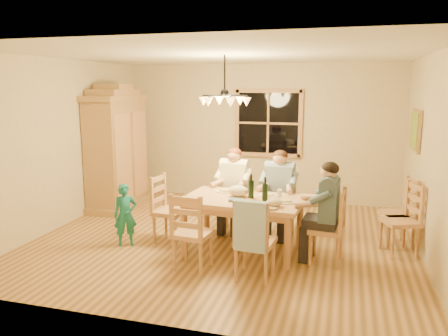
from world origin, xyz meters
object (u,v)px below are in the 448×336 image
(armoire, at_px, (117,152))
(dining_table, at_px, (243,206))
(adult_slate_man, at_px, (328,200))
(chair_far_left, at_px, (234,212))
(chair_spare_front, at_px, (399,232))
(wine_bottle_a, at_px, (251,186))
(chair_end_right, at_px, (326,240))
(chair_far_right, at_px, (279,217))
(adult_plaid_man, at_px, (279,183))
(adult_woman, at_px, (234,179))
(chair_end_left, at_px, (170,221))
(wine_bottle_b, at_px, (265,189))
(chair_near_left, at_px, (193,245))
(chandelier, at_px, (225,100))
(chair_near_right, at_px, (255,254))
(chair_spare_back, at_px, (396,225))
(child, at_px, (125,215))

(armoire, height_order, dining_table, armoire)
(dining_table, distance_m, adult_slate_man, 1.15)
(chair_far_left, xyz_separation_m, chair_spare_front, (2.41, -0.30, 0.00))
(dining_table, bearing_deg, wine_bottle_a, 23.64)
(chair_far_left, xyz_separation_m, chair_end_right, (1.46, -0.90, 0.00))
(dining_table, xyz_separation_m, chair_far_right, (0.38, 0.74, -0.35))
(armoire, bearing_deg, adult_plaid_man, -14.98)
(adult_woman, bearing_deg, wine_bottle_a, 124.98)
(chair_end_left, bearing_deg, wine_bottle_b, 87.31)
(wine_bottle_a, relative_size, chair_spare_front, 0.33)
(chair_end_right, relative_size, adult_slate_man, 1.13)
(chair_near_left, height_order, wine_bottle_a, wine_bottle_a)
(chair_far_right, height_order, adult_woman, adult_woman)
(chandelier, xyz_separation_m, chair_far_left, (0.04, 0.39, -1.77))
(chair_near_left, height_order, chair_near_right, same)
(armoire, height_order, chair_spare_back, armoire)
(chair_near_right, distance_m, adult_woman, 1.82)
(chair_far_right, height_order, chair_end_left, same)
(chair_spare_front, bearing_deg, chair_far_right, 61.01)
(wine_bottle_b, height_order, chair_spare_back, wine_bottle_b)
(armoire, relative_size, adult_woman, 2.63)
(dining_table, height_order, adult_slate_man, adult_slate_man)
(chair_far_left, xyz_separation_m, wine_bottle_a, (0.44, -0.76, 0.62))
(chair_spare_back, bearing_deg, chair_far_left, 75.38)
(chair_far_right, distance_m, child, 2.28)
(wine_bottle_a, bearing_deg, adult_woman, 119.89)
(chair_far_right, distance_m, adult_slate_man, 1.24)
(chair_near_left, relative_size, chair_near_right, 1.00)
(chair_near_left, height_order, child, chair_near_left)
(chair_near_left, height_order, adult_woman, adult_woman)
(chair_far_left, height_order, chair_far_right, same)
(chair_far_right, xyz_separation_m, child, (-2.06, -0.96, 0.15))
(chair_spare_front, bearing_deg, adult_woman, 61.86)
(wine_bottle_a, bearing_deg, chair_end_left, 177.34)
(chair_far_left, bearing_deg, wine_bottle_b, 131.16)
(armoire, relative_size, chair_far_right, 2.32)
(armoire, relative_size, dining_table, 1.35)
(adult_woman, xyz_separation_m, adult_plaid_man, (0.72, -0.06, 0.00))
(chandelier, height_order, chair_far_right, chandelier)
(chair_end_right, xyz_separation_m, wine_bottle_a, (-1.03, 0.14, 0.62))
(chair_spare_front, bearing_deg, wine_bottle_a, 82.04)
(wine_bottle_a, xyz_separation_m, wine_bottle_b, (0.22, -0.14, 0.00))
(chair_end_left, distance_m, chair_spare_back, 3.28)
(adult_woman, bearing_deg, adult_plaid_man, 180.00)
(chair_end_left, distance_m, wine_bottle_b, 1.58)
(adult_plaid_man, bearing_deg, chair_spare_front, 177.13)
(chair_spare_back, bearing_deg, adult_plaid_man, 77.89)
(wine_bottle_b, bearing_deg, chair_spare_back, 27.97)
(adult_slate_man, relative_size, child, 0.97)
(chandelier, distance_m, chair_near_right, 2.26)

